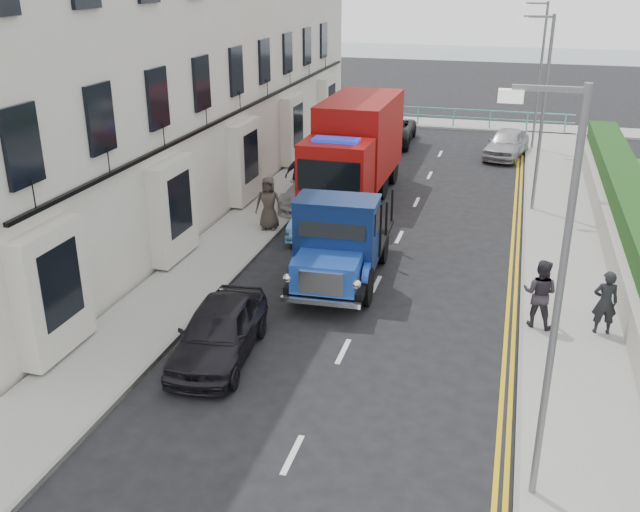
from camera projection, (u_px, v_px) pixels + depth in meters
The scene contains 22 objects.
ground at pixel (321, 397), 15.08m from camera, with size 120.00×120.00×0.00m, color black.
pavement_west at pixel (244, 231), 24.38m from camera, with size 2.40×38.00×0.12m, color gray.
pavement_east at pixel (565, 263), 21.79m from camera, with size 2.60×38.00×0.12m, color gray.
promenade at pixel (454, 124), 40.96m from camera, with size 30.00×2.50×0.12m, color gray.
sea_plane at pixel (485, 62), 68.67m from camera, with size 120.00×120.00×0.00m, color slate.
terrace_west at pixel (167, 5), 26.33m from camera, with size 6.31×30.20×14.25m.
garden_east at pixel (637, 243), 21.01m from camera, with size 1.45×28.00×1.75m.
seafront_railing at pixel (453, 118), 40.05m from camera, with size 13.00×0.08×1.11m.
lamp_near at pixel (552, 284), 10.76m from camera, with size 1.23×0.18×7.00m.
lamp_mid at pixel (540, 104), 25.06m from camera, with size 1.23×0.18×7.00m.
lamp_far at pixel (538, 68), 33.99m from camera, with size 1.23×0.18×7.00m.
bedford_lorry at pixel (338, 247), 19.81m from camera, with size 2.48×5.71×2.65m.
red_lorry at pixel (355, 148), 27.37m from camera, with size 2.55×7.26×3.79m.
parked_car_front at pixel (219, 331), 16.39m from camera, with size 1.59×3.96×1.35m, color black.
parked_car_mid at pixel (320, 214), 24.27m from camera, with size 1.33×3.81×1.26m, color #5785BC.
parked_car_rear at pixel (319, 186), 27.15m from camera, with size 1.95×4.79×1.39m, color #BCBCC1.
seafront_car_left at pixel (390, 129), 36.72m from camera, with size 2.34×5.08×1.41m, color black.
seafront_car_right at pixel (507, 143), 33.89m from camera, with size 1.59×3.96×1.35m, color #A7A7AB.
pedestrian_east_near at pixel (605, 302), 17.20m from camera, with size 0.60×0.39×1.64m, color black.
pedestrian_east_far at pixel (540, 293), 17.52m from camera, with size 0.86×0.67×1.76m, color #2F2932.
pedestrian_west_near at pixel (299, 175), 27.24m from camera, with size 1.13×0.47×1.92m, color #1B1C32.
pedestrian_west_far at pixel (269, 203), 24.11m from camera, with size 0.89×0.58×1.82m, color #362E27.
Camera 1 is at (3.40, -12.39, 8.45)m, focal length 40.00 mm.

